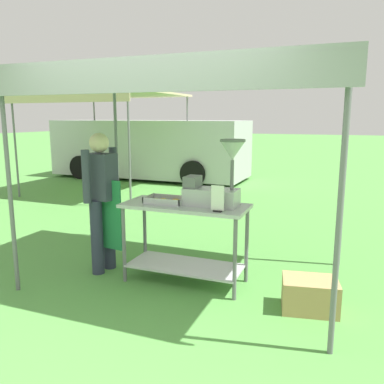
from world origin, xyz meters
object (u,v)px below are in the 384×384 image
at_px(donut_cart, 185,228).
at_px(supply_crate, 310,295).
at_px(donut_tray, 166,201).
at_px(donut_fryer, 216,183).
at_px(stall_canopy, 188,78).
at_px(vendor, 102,195).
at_px(van_silver, 149,148).
at_px(menu_sign, 218,201).
at_px(neighbour_tent, 106,96).

relative_size(donut_cart, supply_crate, 2.39).
xyz_separation_m(donut_cart, donut_tray, (-0.21, -0.02, 0.28)).
bearing_deg(donut_tray, donut_fryer, 7.47).
distance_m(stall_canopy, vendor, 1.63).
relative_size(vendor, van_silver, 0.28).
relative_size(stall_canopy, donut_fryer, 4.76).
relative_size(menu_sign, neighbour_tent, 0.08).
relative_size(donut_fryer, neighbour_tent, 0.22).
relative_size(stall_canopy, donut_cart, 2.46).
height_order(donut_cart, supply_crate, donut_cart).
xyz_separation_m(donut_cart, vendor, (-1.01, -0.06, 0.29)).
bearing_deg(vendor, donut_tray, 2.36).
bearing_deg(neighbour_tent, donut_tray, -50.62).
bearing_deg(van_silver, donut_fryer, -57.41).
bearing_deg(donut_cart, supply_crate, -7.77).
bearing_deg(menu_sign, stall_canopy, 144.86).
height_order(donut_tray, vendor, vendor).
distance_m(vendor, supply_crate, 2.46).
bearing_deg(donut_tray, neighbour_tent, 129.38).
distance_m(donut_tray, supply_crate, 1.72).
bearing_deg(menu_sign, supply_crate, 1.22).
xyz_separation_m(donut_fryer, van_silver, (-4.24, 6.63, -0.24)).
xyz_separation_m(stall_canopy, neighbour_tent, (-3.87, 4.33, 0.11)).
bearing_deg(donut_fryer, menu_sign, -67.53).
distance_m(menu_sign, van_silver, 8.13).
bearing_deg(van_silver, supply_crate, -52.57).
bearing_deg(donut_cart, neighbour_tent, 131.10).
bearing_deg(stall_canopy, vendor, -171.30).
height_order(stall_canopy, donut_fryer, stall_canopy).
bearing_deg(supply_crate, donut_cart, 172.23).
relative_size(donut_cart, menu_sign, 5.14).
distance_m(donut_cart, supply_crate, 1.42).
height_order(stall_canopy, menu_sign, stall_canopy).
distance_m(donut_tray, vendor, 0.80).
relative_size(donut_fryer, van_silver, 0.12).
bearing_deg(donut_tray, donut_cart, 6.29).
bearing_deg(donut_fryer, stall_canopy, 170.95).
bearing_deg(vendor, neighbour_tent, 122.52).
xyz_separation_m(donut_tray, vendor, (-0.80, -0.03, 0.01)).
xyz_separation_m(stall_canopy, supply_crate, (1.33, -0.28, -2.02)).
bearing_deg(supply_crate, donut_fryer, 167.25).
distance_m(vendor, van_silver, 7.33).
height_order(supply_crate, van_silver, van_silver).
distance_m(donut_fryer, vendor, 1.35).
bearing_deg(donut_cart, stall_canopy, 90.00).
relative_size(donut_cart, donut_tray, 3.12).
bearing_deg(donut_cart, menu_sign, -25.33).
height_order(donut_cart, van_silver, van_silver).
xyz_separation_m(stall_canopy, van_silver, (-3.91, 6.57, -1.29)).
bearing_deg(neighbour_tent, stall_canopy, -48.26).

